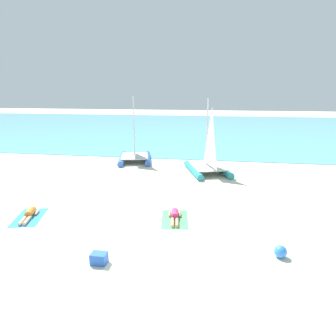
# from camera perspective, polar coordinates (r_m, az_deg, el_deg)

# --- Properties ---
(ground_plane) EXTENTS (120.00, 120.00, 0.00)m
(ground_plane) POSITION_cam_1_polar(r_m,az_deg,el_deg) (20.23, 1.87, -0.21)
(ground_plane) COLOR beige
(ocean_water) EXTENTS (120.00, 40.00, 0.05)m
(ocean_water) POSITION_cam_1_polar(r_m,az_deg,el_deg) (42.60, 5.76, 7.85)
(ocean_water) COLOR #5BB2C1
(ocean_water) RESTS_ON ground
(sailboat_teal) EXTENTS (3.41, 4.25, 4.81)m
(sailboat_teal) POSITION_cam_1_polar(r_m,az_deg,el_deg) (19.28, 7.83, 1.09)
(sailboat_teal) COLOR teal
(sailboat_teal) RESTS_ON ground
(sailboat_blue) EXTENTS (3.19, 4.18, 4.86)m
(sailboat_blue) POSITION_cam_1_polar(r_m,az_deg,el_deg) (22.32, -6.55, 3.07)
(sailboat_blue) COLOR blue
(sailboat_blue) RESTS_ON ground
(towel_left) EXTENTS (1.56, 2.12, 0.01)m
(towel_left) POSITION_cam_1_polar(r_m,az_deg,el_deg) (14.07, -25.51, -8.71)
(towel_left) COLOR #338CD8
(towel_left) RESTS_ON ground
(sunbather_left) EXTENTS (0.79, 1.55, 0.30)m
(sunbather_left) POSITION_cam_1_polar(r_m,az_deg,el_deg) (14.09, -25.48, -8.13)
(sunbather_left) COLOR orange
(sunbather_left) RESTS_ON towel_left
(towel_right) EXTENTS (1.34, 2.03, 0.01)m
(towel_right) POSITION_cam_1_polar(r_m,az_deg,el_deg) (12.58, 1.34, -9.96)
(towel_right) COLOR #4CB266
(towel_right) RESTS_ON ground
(sunbather_right) EXTENTS (0.62, 1.57, 0.30)m
(sunbather_right) POSITION_cam_1_polar(r_m,az_deg,el_deg) (12.59, 1.34, -9.32)
(sunbather_right) COLOR #D83372
(sunbather_right) RESTS_ON towel_right
(beach_ball) EXTENTS (0.41, 0.41, 0.41)m
(beach_ball) POSITION_cam_1_polar(r_m,az_deg,el_deg) (10.58, 21.13, -15.00)
(beach_ball) COLOR #337FE5
(beach_ball) RESTS_ON ground
(cooler_box) EXTENTS (0.50, 0.36, 0.36)m
(cooler_box) POSITION_cam_1_polar(r_m,az_deg,el_deg) (9.87, -13.34, -16.81)
(cooler_box) COLOR blue
(cooler_box) RESTS_ON ground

